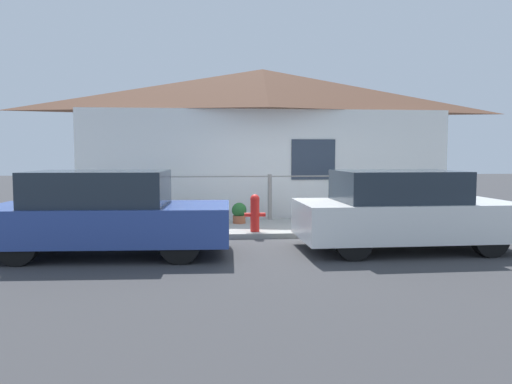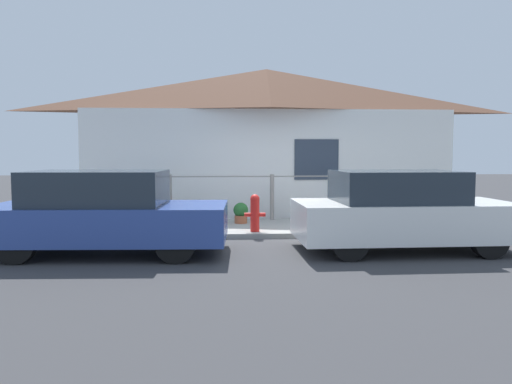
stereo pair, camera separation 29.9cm
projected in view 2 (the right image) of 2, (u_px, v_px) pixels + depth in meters
The scene contains 9 objects.
ground_plane at pixel (282, 239), 9.77m from camera, with size 60.00×60.00×0.00m, color #38383A.
sidewalk at pixel (276, 228), 10.87m from camera, with size 24.00×2.23×0.10m.
house at pixel (267, 99), 13.16m from camera, with size 9.66×2.23×3.90m.
fence at pixel (272, 195), 11.79m from camera, with size 4.90×0.10×1.08m.
car_left at pixel (105, 213), 8.22m from camera, with size 3.95×1.80×1.38m.
car_right at pixel (401, 211), 8.52m from camera, with size 3.69×1.79×1.37m.
fire_hydrant at pixel (255, 212), 10.00m from camera, with size 0.43×0.19×0.75m.
potted_plant_near_hydrant at pixel (241, 213), 11.22m from camera, with size 0.33×0.33×0.47m.
potted_plant_by_fence at pixel (159, 208), 11.20m from camera, with size 0.52×0.52×0.62m.
Camera 2 is at (-1.09, -9.62, 1.66)m, focal length 35.00 mm.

